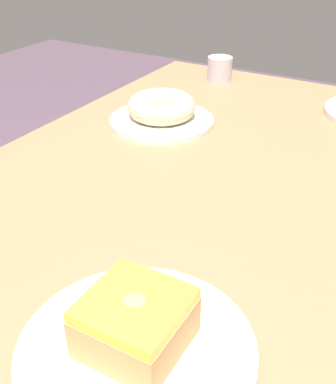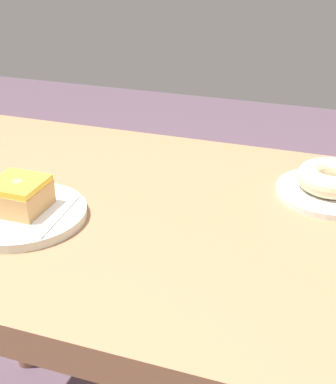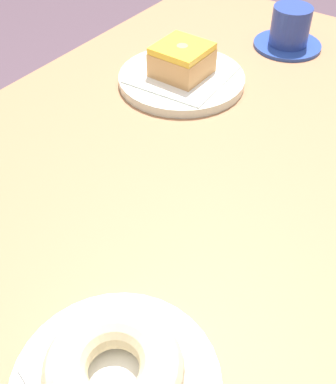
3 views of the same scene
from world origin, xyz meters
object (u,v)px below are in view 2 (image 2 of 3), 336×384
donut_sugar_ring (332,178)px  donut_glazed_square (19,195)px  plate_sugar_ring (330,192)px  plate_glazed_square (22,214)px

donut_sugar_ring → donut_glazed_square: 0.53m
plate_sugar_ring → donut_sugar_ring: size_ratio=1.55×
plate_sugar_ring → plate_glazed_square: plate_glazed_square is taller
plate_sugar_ring → donut_glazed_square: donut_glazed_square is taller
plate_glazed_square → donut_sugar_ring: bearing=-151.8°
donut_sugar_ring → plate_glazed_square: 0.53m
donut_sugar_ring → plate_glazed_square: size_ratio=0.58×
donut_sugar_ring → donut_glazed_square: (0.47, 0.25, 0.01)m
plate_glazed_square → donut_glazed_square: bearing=0.0°
plate_glazed_square → plate_sugar_ring: bearing=-151.8°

